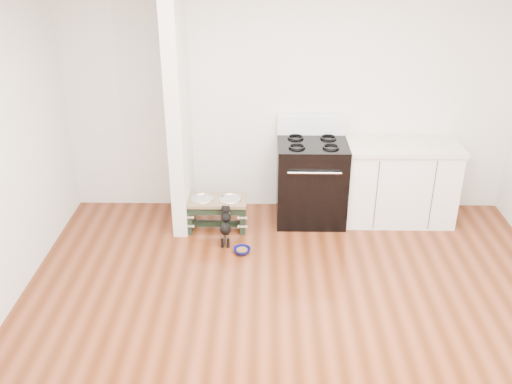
% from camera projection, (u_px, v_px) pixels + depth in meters
% --- Properties ---
extents(ground, '(5.00, 5.00, 0.00)m').
position_uv_depth(ground, '(297.00, 344.00, 4.62)').
color(ground, '#4D210D').
rests_on(ground, ground).
extents(room_shell, '(5.00, 5.00, 5.00)m').
position_uv_depth(room_shell, '(304.00, 160.00, 3.91)').
color(room_shell, silver).
rests_on(room_shell, ground).
extents(partition_wall, '(0.15, 0.80, 2.70)m').
position_uv_depth(partition_wall, '(178.00, 105.00, 5.93)').
color(partition_wall, silver).
rests_on(partition_wall, ground).
extents(oven_range, '(0.76, 0.69, 1.14)m').
position_uv_depth(oven_range, '(311.00, 180.00, 6.35)').
color(oven_range, black).
rests_on(oven_range, ground).
extents(cabinet_run, '(1.24, 0.64, 0.91)m').
position_uv_depth(cabinet_run, '(399.00, 182.00, 6.36)').
color(cabinet_run, white).
rests_on(cabinet_run, ground).
extents(dog_feeder, '(0.65, 0.35, 0.37)m').
position_uv_depth(dog_feeder, '(217.00, 208.00, 6.23)').
color(dog_feeder, black).
rests_on(dog_feeder, ground).
extents(puppy, '(0.11, 0.34, 0.40)m').
position_uv_depth(puppy, '(226.00, 224.00, 5.97)').
color(puppy, black).
rests_on(puppy, ground).
extents(floor_bowl, '(0.19, 0.19, 0.06)m').
position_uv_depth(floor_bowl, '(242.00, 251.00, 5.86)').
color(floor_bowl, '#0C0D57').
rests_on(floor_bowl, ground).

